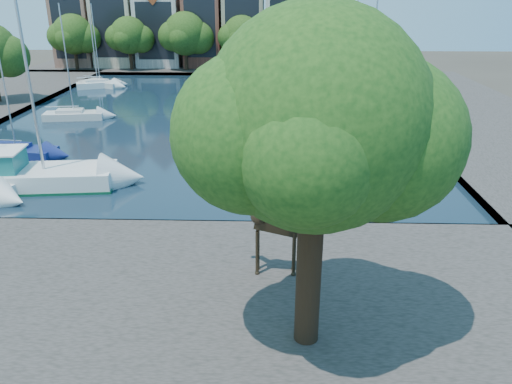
# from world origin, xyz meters

# --- Properties ---
(ground) EXTENTS (160.00, 160.00, 0.00)m
(ground) POSITION_xyz_m (0.00, 0.00, 0.00)
(ground) COLOR #38332B
(ground) RESTS_ON ground
(water_basin) EXTENTS (38.00, 50.00, 0.08)m
(water_basin) POSITION_xyz_m (0.00, 24.00, 0.04)
(water_basin) COLOR black
(water_basin) RESTS_ON ground
(near_quay) EXTENTS (50.00, 14.00, 0.50)m
(near_quay) POSITION_xyz_m (0.00, -7.00, 0.25)
(near_quay) COLOR #4B4441
(near_quay) RESTS_ON ground
(far_quay) EXTENTS (60.00, 16.00, 0.50)m
(far_quay) POSITION_xyz_m (0.00, 56.00, 0.25)
(far_quay) COLOR #4B4441
(far_quay) RESTS_ON ground
(right_quay) EXTENTS (14.00, 52.00, 0.50)m
(right_quay) POSITION_xyz_m (25.00, 24.00, 0.25)
(right_quay) COLOR #4B4441
(right_quay) RESTS_ON ground
(plane_tree) EXTENTS (8.32, 6.40, 10.62)m
(plane_tree) POSITION_xyz_m (7.62, -9.01, 7.67)
(plane_tree) COLOR #332114
(plane_tree) RESTS_ON near_quay
(townhouse_west_end) EXTENTS (5.44, 9.18, 14.93)m
(townhouse_west_end) POSITION_xyz_m (-23.00, 55.99, 7.36)
(townhouse_west_end) COLOR #966552
(townhouse_west_end) RESTS_ON far_quay
(townhouse_west_mid) EXTENTS (5.94, 9.18, 16.79)m
(townhouse_west_mid) POSITION_xyz_m (-17.00, 55.99, 8.23)
(townhouse_west_mid) COLOR beige
(townhouse_west_mid) RESTS_ON far_quay
(townhouse_west_inner) EXTENTS (6.43, 9.18, 15.15)m
(townhouse_west_inner) POSITION_xyz_m (-10.50, 55.99, 7.35)
(townhouse_west_inner) COLOR beige
(townhouse_west_inner) RESTS_ON far_quay
(townhouse_center) EXTENTS (5.44, 9.18, 16.93)m
(townhouse_center) POSITION_xyz_m (-4.00, 55.99, 8.36)
(townhouse_center) COLOR brown
(townhouse_center) RESTS_ON far_quay
(townhouse_east_inner) EXTENTS (5.94, 9.18, 15.79)m
(townhouse_east_inner) POSITION_xyz_m (2.00, 55.99, 7.73)
(townhouse_east_inner) COLOR tan
(townhouse_east_inner) RESTS_ON far_quay
(townhouse_east_mid) EXTENTS (6.43, 9.18, 16.65)m
(townhouse_east_mid) POSITION_xyz_m (8.50, 55.99, 8.10)
(townhouse_east_mid) COLOR beige
(townhouse_east_mid) RESTS_ON far_quay
(townhouse_east_end) EXTENTS (5.44, 9.18, 14.43)m
(townhouse_east_end) POSITION_xyz_m (15.00, 55.99, 7.11)
(townhouse_east_end) COLOR #875E41
(townhouse_east_end) RESTS_ON far_quay
(far_tree_far_west) EXTENTS (7.28, 5.60, 7.68)m
(far_tree_far_west) POSITION_xyz_m (-21.90, 50.49, 5.18)
(far_tree_far_west) COLOR #332114
(far_tree_far_west) RESTS_ON far_quay
(far_tree_west) EXTENTS (6.76, 5.20, 7.36)m
(far_tree_west) POSITION_xyz_m (-13.91, 50.49, 5.08)
(far_tree_west) COLOR #332114
(far_tree_west) RESTS_ON far_quay
(far_tree_mid_west) EXTENTS (7.80, 6.00, 8.00)m
(far_tree_mid_west) POSITION_xyz_m (-5.89, 50.49, 5.29)
(far_tree_mid_west) COLOR #332114
(far_tree_mid_west) RESTS_ON far_quay
(far_tree_mid_east) EXTENTS (7.02, 5.40, 7.52)m
(far_tree_mid_east) POSITION_xyz_m (2.10, 50.49, 5.13)
(far_tree_mid_east) COLOR #332114
(far_tree_mid_east) RESTS_ON far_quay
(far_tree_east) EXTENTS (7.54, 5.80, 7.84)m
(far_tree_east) POSITION_xyz_m (10.11, 50.49, 5.24)
(far_tree_east) COLOR #332114
(far_tree_east) RESTS_ON far_quay
(far_tree_far_east) EXTENTS (6.76, 5.20, 7.36)m
(far_tree_far_east) POSITION_xyz_m (18.09, 50.49, 5.08)
(far_tree_far_east) COLOR #332114
(far_tree_far_east) RESTS_ON far_quay
(giraffe_statue) EXTENTS (3.24, 0.59, 4.63)m
(giraffe_statue) POSITION_xyz_m (6.30, -4.84, 2.77)
(giraffe_statue) COLOR #322719
(giraffe_statue) RESTS_ON near_quay
(motorsailer) EXTENTS (10.96, 4.30, 11.98)m
(motorsailer) POSITION_xyz_m (-9.01, 5.18, 1.00)
(motorsailer) COLOR silver
(motorsailer) RESTS_ON water_basin
(sailboat_left_b) EXTENTS (5.78, 2.57, 9.64)m
(sailboat_left_b) POSITION_xyz_m (-12.00, 11.15, 0.58)
(sailboat_left_b) COLOR navy
(sailboat_left_b) RESTS_ON water_basin
(sailboat_left_c) EXTENTS (5.54, 2.60, 10.11)m
(sailboat_left_c) POSITION_xyz_m (-12.00, 22.35, 0.60)
(sailboat_left_c) COLOR silver
(sailboat_left_c) RESTS_ON water_basin
(sailboat_left_d) EXTENTS (5.26, 3.55, 8.47)m
(sailboat_left_d) POSITION_xyz_m (-15.00, 38.27, 0.64)
(sailboat_left_d) COLOR white
(sailboat_left_d) RESTS_ON water_basin
(sailboat_left_e) EXTENTS (5.67, 3.76, 9.68)m
(sailboat_left_e) POSITION_xyz_m (-15.00, 39.16, 0.57)
(sailboat_left_e) COLOR silver
(sailboat_left_e) RESTS_ON water_basin
(sailboat_right_a) EXTENTS (6.26, 4.22, 9.49)m
(sailboat_right_a) POSITION_xyz_m (12.00, 7.79, 0.59)
(sailboat_right_a) COLOR beige
(sailboat_right_a) RESTS_ON water_basin
(sailboat_right_b) EXTENTS (9.04, 5.17, 13.82)m
(sailboat_right_b) POSITION_xyz_m (14.62, 20.11, 0.67)
(sailboat_right_b) COLOR navy
(sailboat_right_b) RESTS_ON water_basin
(sailboat_right_c) EXTENTS (6.20, 2.36, 11.93)m
(sailboat_right_c) POSITION_xyz_m (14.08, 26.47, 0.69)
(sailboat_right_c) COLOR silver
(sailboat_right_c) RESTS_ON water_basin
(sailboat_right_d) EXTENTS (5.22, 3.25, 9.39)m
(sailboat_right_d) POSITION_xyz_m (15.00, 39.07, 0.63)
(sailboat_right_d) COLOR silver
(sailboat_right_d) RESTS_ON water_basin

